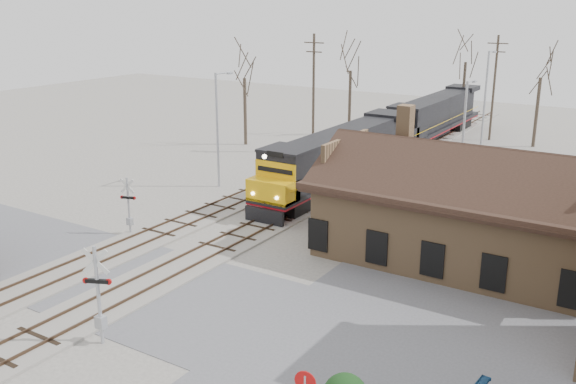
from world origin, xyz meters
name	(u,v)px	position (x,y,z in m)	size (l,w,h in m)	color
ground	(142,287)	(0.00, 0.00, 0.00)	(140.00, 140.00, 0.00)	#A8A398
road	(142,286)	(0.00, 0.00, 0.01)	(60.00, 9.00, 0.03)	#5A5A5F
parking_lot	(539,352)	(18.00, 4.00, 0.02)	(22.00, 26.00, 0.03)	#5A5A5F
track_main	(299,206)	(0.00, 15.00, 0.07)	(3.40, 90.00, 0.24)	#A8A398
track_siding	(246,196)	(-4.50, 15.00, 0.07)	(3.40, 90.00, 0.24)	#A8A398
depot	(460,216)	(11.99, 12.00, 2.41)	(15.20, 9.31, 7.90)	#916E4B
locomotive_lead	(336,158)	(0.00, 20.29, 2.36)	(3.02, 20.25, 4.50)	black
locomotive_trailing	(433,117)	(0.00, 40.82, 2.36)	(3.02, 20.25, 4.26)	black
crossbuck_near	(99,299)	(2.56, -4.82, 2.00)	(1.15, 0.58, 4.30)	#A5A8AD
crossbuck_far	(129,207)	(-5.94, 5.11, 1.70)	(0.98, 0.39, 3.54)	#A5A8AD
streetlight_a	(218,124)	(-7.81, 16.30, 4.82)	(0.25, 2.04, 8.57)	#A5A8AD
streetlight_b	(464,130)	(8.04, 24.81, 4.58)	(0.25, 2.04, 8.11)	#A5A8AD
streetlight_c	(485,101)	(6.72, 34.57, 5.32)	(0.25, 2.04, 9.55)	#A5A8AD
utility_pole_a	(313,92)	(-7.57, 29.95, 5.62)	(2.00, 0.24, 10.77)	#382D23
utility_pole_b	(494,86)	(4.87, 44.19, 5.41)	(2.00, 0.24, 10.37)	#382D23
tree_a	(244,67)	(-14.82, 29.30, 7.50)	(4.30, 4.30, 10.54)	#382D23
tree_b	(351,60)	(-8.42, 38.99, 7.75)	(4.44, 4.44, 10.89)	#382D23
tree_c	(466,51)	(0.29, 49.25, 8.33)	(4.77, 4.77, 11.70)	#382D23
tree_d	(542,66)	(9.34, 43.24, 7.72)	(4.43, 4.43, 10.85)	#382D23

